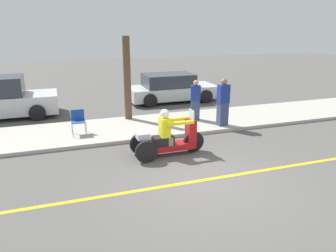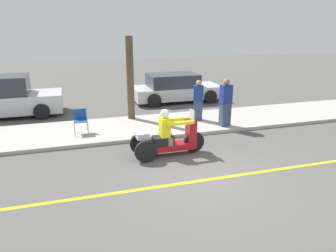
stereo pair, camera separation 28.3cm
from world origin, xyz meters
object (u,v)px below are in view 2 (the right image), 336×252
object	(u,v)px
folding_chair_curbside	(80,119)
spectator_near_curb	(198,101)
spectator_by_tree	(226,103)
parked_car_lot_right	(176,88)
parked_car_lot_center	(0,98)
tree_trunk	(130,78)
motorcycle_trike	(168,139)

from	to	relation	value
folding_chair_curbside	spectator_near_curb	bearing A→B (deg)	3.73
spectator_by_tree	parked_car_lot_right	world-z (taller)	spectator_by_tree
parked_car_lot_center	tree_trunk	bearing A→B (deg)	-24.13
parked_car_lot_right	spectator_by_tree	bearing A→B (deg)	-86.55
parked_car_lot_right	tree_trunk	world-z (taller)	tree_trunk
motorcycle_trike	tree_trunk	world-z (taller)	tree_trunk
folding_chair_curbside	spectator_by_tree	bearing A→B (deg)	-8.06
spectator_by_tree	folding_chair_curbside	distance (m)	5.17
spectator_by_tree	parked_car_lot_right	bearing A→B (deg)	93.45
parked_car_lot_right	parked_car_lot_center	bearing A→B (deg)	-175.69
tree_trunk	spectator_by_tree	bearing A→B (deg)	-33.06
motorcycle_trike	parked_car_lot_center	world-z (taller)	parked_car_lot_center
parked_car_lot_center	parked_car_lot_right	xyz separation A→B (m)	(7.83, 0.59, -0.13)
motorcycle_trike	tree_trunk	bearing A→B (deg)	95.18
parked_car_lot_right	folding_chair_curbside	bearing A→B (deg)	-139.32
spectator_near_curb	tree_trunk	size ratio (longest dim) A/B	0.49
folding_chair_curbside	parked_car_lot_right	size ratio (longest dim) A/B	0.19
parked_car_lot_center	parked_car_lot_right	bearing A→B (deg)	4.31
parked_car_lot_center	folding_chair_curbside	bearing A→B (deg)	-49.55
spectator_near_curb	tree_trunk	xyz separation A→B (m)	(-2.44, 1.00, 0.84)
folding_chair_curbside	parked_car_lot_right	world-z (taller)	parked_car_lot_right
parked_car_lot_right	spectator_near_curb	bearing A→B (deg)	-95.34
spectator_near_curb	parked_car_lot_right	size ratio (longest dim) A/B	0.36
motorcycle_trike	spectator_by_tree	bearing A→B (deg)	33.27
folding_chair_curbside	motorcycle_trike	bearing A→B (deg)	-46.94
spectator_by_tree	spectator_near_curb	distance (m)	1.21
motorcycle_trike	tree_trunk	size ratio (longest dim) A/B	0.69
motorcycle_trike	folding_chair_curbside	distance (m)	3.46
spectator_by_tree	tree_trunk	xyz separation A→B (m)	(-3.09, 2.01, 0.75)
folding_chair_curbside	tree_trunk	size ratio (longest dim) A/B	0.26
folding_chair_curbside	parked_car_lot_right	xyz separation A→B (m)	(4.81, 4.13, 0.03)
spectator_near_curb	parked_car_lot_center	xyz separation A→B (m)	(-7.47, 3.25, -0.08)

